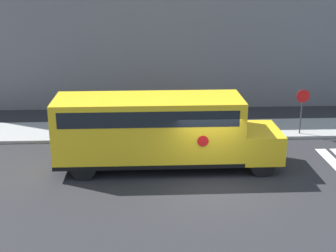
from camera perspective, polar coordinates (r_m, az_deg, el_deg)
ground_plane at (r=18.54m, az=5.16°, el=-7.07°), size 60.00×60.00×0.00m
sidewalk_strip at (r=24.51m, az=3.13°, el=-0.47°), size 44.00×3.00×0.15m
building_backdrop at (r=29.80m, az=2.02°, el=13.66°), size 32.00×4.00×11.15m
school_bus at (r=19.37m, az=-1.34°, el=-0.28°), size 9.30×2.57×3.07m
stop_sign at (r=24.22m, az=16.02°, el=2.36°), size 0.66×0.10×2.43m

